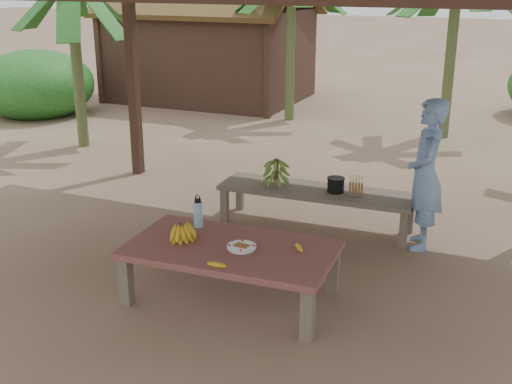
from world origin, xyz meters
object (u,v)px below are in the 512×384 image
at_px(plate, 242,247).
at_px(woman, 426,175).
at_px(cooking_pot, 336,185).
at_px(water_flask, 198,213).
at_px(work_table, 231,253).
at_px(ripe_banana_bunch, 180,230).
at_px(bench, 316,194).

bearing_deg(plate, woman, 56.41).
height_order(plate, cooking_pot, cooking_pot).
height_order(water_flask, cooking_pot, water_flask).
relative_size(plate, woman, 0.16).
distance_m(work_table, ripe_banana_bunch, 0.51).
bearing_deg(water_flask, ripe_banana_bunch, -90.99).
height_order(plate, water_flask, water_flask).
height_order(bench, woman, woman).
height_order(plate, woman, woman).
relative_size(work_table, plate, 7.25).
xyz_separation_m(bench, cooking_pot, (0.23, -0.00, 0.13)).
bearing_deg(ripe_banana_bunch, plate, 0.89).
bearing_deg(work_table, bench, 82.97).
relative_size(bench, water_flask, 7.05).
bearing_deg(plate, bench, 88.98).
height_order(cooking_pot, woman, woman).
distance_m(bench, cooking_pot, 0.26).
xyz_separation_m(work_table, woman, (1.34, 1.84, 0.36)).
bearing_deg(bench, cooking_pot, -2.07).
distance_m(ripe_banana_bunch, water_flask, 0.33).
height_order(bench, ripe_banana_bunch, ripe_banana_bunch).
bearing_deg(cooking_pot, plate, -97.67).
bearing_deg(woman, bench, -106.63).
bearing_deg(ripe_banana_bunch, water_flask, 89.01).
height_order(work_table, plate, plate).
distance_m(water_flask, woman, 2.39).
height_order(work_table, cooking_pot, cooking_pot).
xyz_separation_m(ripe_banana_bunch, cooking_pot, (0.86, 1.95, -0.05)).
distance_m(plate, cooking_pot, 1.96).
xyz_separation_m(ripe_banana_bunch, water_flask, (0.01, 0.33, 0.05)).
bearing_deg(plate, water_flask, 151.80).
xyz_separation_m(ripe_banana_bunch, woman, (1.83, 1.87, 0.21)).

